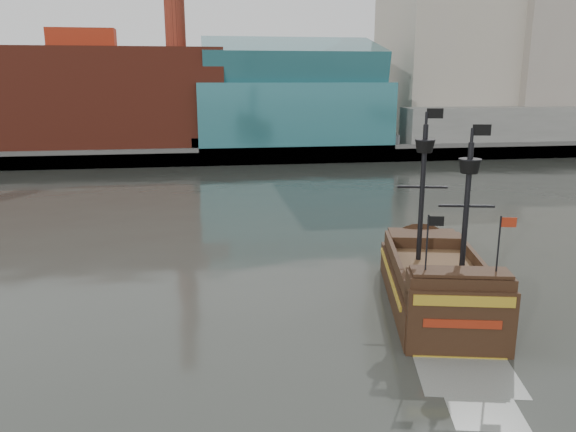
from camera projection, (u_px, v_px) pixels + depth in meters
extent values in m
plane|color=#282A25|center=(321.00, 383.00, 23.81)|extent=(400.00, 400.00, 0.00)
cube|color=slate|center=(224.00, 138.00, 111.85)|extent=(220.00, 60.00, 2.00)
cube|color=#4C4C49|center=(233.00, 156.00, 83.47)|extent=(220.00, 1.00, 2.60)
cube|color=maroon|center=(87.00, 99.00, 87.34)|extent=(42.00, 18.00, 15.00)
cube|color=#2A6971|center=(291.00, 114.00, 90.80)|extent=(30.00, 16.00, 10.00)
cube|color=#A39B87|center=(447.00, 7.00, 100.58)|extent=(20.00, 22.00, 46.00)
cube|color=gray|center=(550.00, 30.00, 100.39)|extent=(18.00, 18.00, 38.00)
cube|color=#A39B87|center=(459.00, 3.00, 117.67)|extent=(24.00, 20.00, 52.00)
cube|color=slate|center=(521.00, 125.00, 93.12)|extent=(40.00, 6.00, 6.00)
cube|color=#2A6971|center=(291.00, 63.00, 88.89)|extent=(28.00, 14.94, 8.78)
cube|color=black|center=(435.00, 295.00, 31.95)|extent=(7.62, 12.95, 2.63)
cube|color=#482F1A|center=(437.00, 270.00, 31.60)|extent=(6.86, 11.65, 0.30)
cube|color=black|center=(423.00, 240.00, 36.21)|extent=(4.73, 3.32, 1.01)
cube|color=black|center=(459.00, 292.00, 26.32)|extent=(5.04, 2.64, 1.82)
cube|color=black|center=(461.00, 333.00, 25.81)|extent=(4.89, 1.34, 4.04)
cube|color=#A88620|center=(464.00, 301.00, 25.29)|extent=(4.45, 1.09, 0.51)
cube|color=maroon|center=(462.00, 324.00, 25.55)|extent=(3.47, 0.86, 0.40)
cylinder|color=black|center=(422.00, 194.00, 32.14)|extent=(0.34, 0.34, 7.88)
cylinder|color=black|center=(466.00, 213.00, 28.87)|extent=(0.34, 0.34, 7.28)
cone|color=black|center=(425.00, 146.00, 31.49)|extent=(1.33, 1.33, 0.71)
cone|color=black|center=(470.00, 166.00, 28.29)|extent=(1.33, 1.33, 0.71)
cube|color=black|center=(435.00, 113.00, 31.03)|extent=(0.89, 0.23, 0.56)
cube|color=black|center=(482.00, 130.00, 27.82)|extent=(0.89, 0.23, 0.56)
cube|color=gray|center=(468.00, 375.00, 24.45)|extent=(5.00, 4.50, 0.02)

